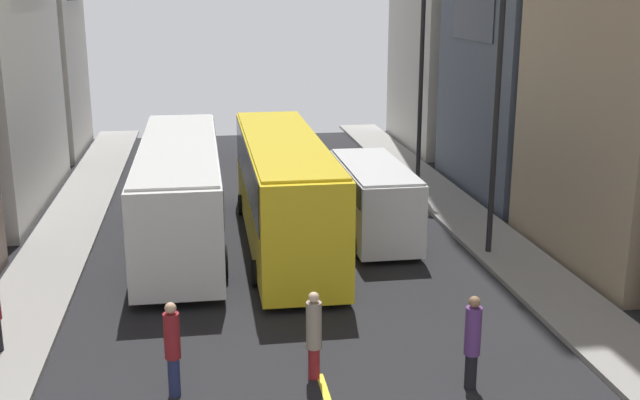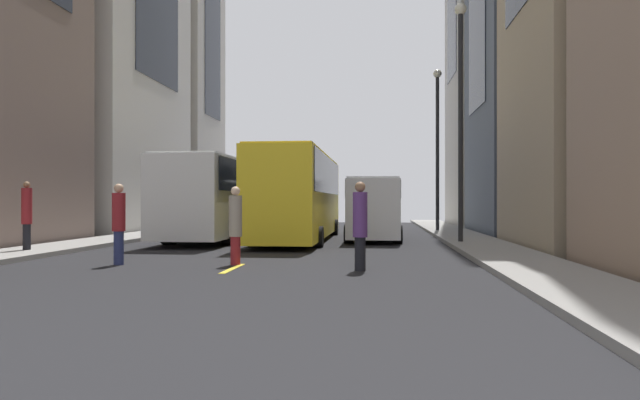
# 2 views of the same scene
# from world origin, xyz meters

# --- Properties ---
(ground_plane) EXTENTS (40.67, 40.67, 0.00)m
(ground_plane) POSITION_xyz_m (0.00, 0.00, 0.00)
(ground_plane) COLOR black
(sidewalk_west) EXTENTS (2.24, 44.00, 0.15)m
(sidewalk_west) POSITION_xyz_m (-7.21, 0.00, 0.07)
(sidewalk_west) COLOR gray
(sidewalk_west) RESTS_ON ground
(sidewalk_east) EXTENTS (2.24, 44.00, 0.15)m
(sidewalk_east) POSITION_xyz_m (7.21, 0.00, 0.07)
(sidewalk_east) COLOR gray
(sidewalk_east) RESTS_ON ground
(lane_stripe_1) EXTENTS (0.16, 2.00, 0.01)m
(lane_stripe_1) POSITION_xyz_m (0.00, -10.50, 0.01)
(lane_stripe_1) COLOR yellow
(lane_stripe_1) RESTS_ON ground
(lane_stripe_2) EXTENTS (0.16, 2.00, 0.01)m
(lane_stripe_2) POSITION_xyz_m (0.00, 0.00, 0.01)
(lane_stripe_2) COLOR yellow
(lane_stripe_2) RESTS_ON ground
(lane_stripe_3) EXTENTS (0.16, 2.00, 0.01)m
(lane_stripe_3) POSITION_xyz_m (0.00, 10.50, 0.01)
(lane_stripe_3) COLOR yellow
(lane_stripe_3) RESTS_ON ground
(lane_stripe_4) EXTENTS (0.16, 2.00, 0.01)m
(lane_stripe_4) POSITION_xyz_m (0.00, 21.00, 0.01)
(lane_stripe_4) COLOR yellow
(lane_stripe_4) RESTS_ON ground
(city_bus_white) EXTENTS (2.80, 12.68, 3.35)m
(city_bus_white) POSITION_xyz_m (-3.18, 0.81, 2.01)
(city_bus_white) COLOR silver
(city_bus_white) RESTS_ON ground
(streetcar_yellow) EXTENTS (2.70, 12.04, 3.59)m
(streetcar_yellow) POSITION_xyz_m (0.24, -0.15, 2.12)
(streetcar_yellow) COLOR yellow
(streetcar_yellow) RESTS_ON ground
(delivery_van_white) EXTENTS (2.25, 5.91, 2.58)m
(delivery_van_white) POSITION_xyz_m (3.34, 0.00, 1.51)
(delivery_van_white) COLOR white
(delivery_van_white) RESTS_ON ground
(car_blue_0) EXTENTS (1.91, 4.62, 1.51)m
(car_blue_0) POSITION_xyz_m (-3.35, 12.89, 0.90)
(car_blue_0) COLOR #2338AD
(car_blue_0) RESTS_ON ground
(pedestrian_walking_far) EXTENTS (0.35, 0.35, 2.11)m
(pedestrian_walking_far) POSITION_xyz_m (3.11, -10.60, 1.13)
(pedestrian_walking_far) COLOR black
(pedestrian_walking_far) RESTS_ON ground
(pedestrian_crossing_near) EXTENTS (0.34, 0.34, 2.11)m
(pedestrian_crossing_near) POSITION_xyz_m (-3.15, -9.95, 1.13)
(pedestrian_crossing_near) COLOR navy
(pedestrian_crossing_near) RESTS_ON ground
(pedestrian_crossing_mid) EXTENTS (0.34, 0.34, 2.03)m
(pedestrian_crossing_mid) POSITION_xyz_m (-0.14, -9.65, 1.08)
(pedestrian_crossing_mid) COLOR maroon
(pedestrian_crossing_mid) RESTS_ON ground
(pedestrian_waiting_curb) EXTENTS (0.31, 0.31, 2.11)m
(pedestrian_waiting_curb) POSITION_xyz_m (-7.26, -7.50, 1.28)
(pedestrian_waiting_curb) COLOR black
(pedestrian_waiting_curb) RESTS_ON ground
(streetlamp_near) EXTENTS (0.44, 0.44, 8.32)m
(streetlamp_near) POSITION_xyz_m (6.59, 5.98, 5.14)
(streetlamp_near) COLOR black
(streetlamp_near) RESTS_ON ground
(streetlamp_far) EXTENTS (0.44, 0.44, 8.88)m
(streetlamp_far) POSITION_xyz_m (6.59, -2.41, 5.44)
(streetlamp_far) COLOR black
(streetlamp_far) RESTS_ON ground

